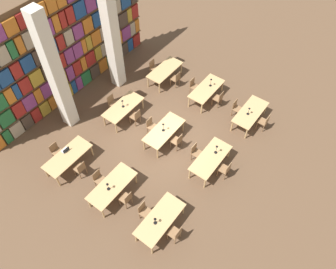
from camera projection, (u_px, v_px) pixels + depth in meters
ground_plane at (164, 141)px, 15.31m from camera, size 40.00×40.00×0.00m
bookshelf_bank at (66, 48)px, 15.38m from camera, size 10.26×0.35×5.50m
pillar_left at (55, 74)px, 13.72m from camera, size 0.57×0.57×6.00m
pillar_center at (112, 35)px, 15.44m from camera, size 0.57×0.57×6.00m
reading_table_0 at (160, 219)px, 12.19m from camera, size 2.13×0.92×0.73m
chair_0 at (176, 233)px, 12.02m from camera, size 0.42×0.40×0.90m
chair_1 at (144, 211)px, 12.57m from camera, size 0.42×0.40×0.90m
desk_lamp_0 at (155, 220)px, 11.82m from camera, size 0.14×0.14×0.39m
reading_table_1 at (211, 158)px, 13.89m from camera, size 2.13×0.92×0.73m
chair_2 at (225, 169)px, 13.75m from camera, size 0.42×0.40×0.90m
chair_3 at (196, 152)px, 14.30m from camera, size 0.42×0.40×0.90m
desk_lamp_1 at (217, 148)px, 13.73m from camera, size 0.14×0.14×0.50m
reading_table_2 at (250, 113)px, 15.52m from camera, size 2.13×0.92×0.73m
chair_4 at (264, 122)px, 15.39m from camera, size 0.42×0.40×0.90m
chair_5 at (236, 108)px, 15.94m from camera, size 0.42×0.40×0.90m
desk_lamp_2 at (249, 110)px, 15.14m from camera, size 0.14×0.14×0.44m
reading_table_3 at (112, 186)px, 13.06m from camera, size 2.13×0.92×0.73m
chair_6 at (126, 198)px, 12.90m from camera, size 0.42×0.40×0.90m
chair_7 at (99, 179)px, 13.46m from camera, size 0.42×0.40×0.90m
desk_lamp_3 at (108, 185)px, 12.67m from camera, size 0.14×0.14×0.43m
reading_table_4 at (164, 131)px, 14.83m from camera, size 2.13×0.92×0.73m
chair_8 at (177, 141)px, 14.68m from camera, size 0.42×0.40×0.90m
chair_9 at (151, 126)px, 15.23m from camera, size 0.42×0.40×0.90m
desk_lamp_4 at (163, 126)px, 14.50m from camera, size 0.14×0.14×0.49m
reading_table_5 at (206, 89)px, 16.51m from camera, size 2.13×0.92×0.73m
chair_10 at (219, 98)px, 16.35m from camera, size 0.42×0.40×0.90m
chair_11 at (194, 86)px, 16.90m from camera, size 0.42×0.40×0.90m
desk_lamp_5 at (211, 81)px, 16.31m from camera, size 0.14×0.14×0.49m
reading_table_6 at (68, 157)px, 13.94m from camera, size 2.13×0.92×0.73m
chair_12 at (80, 168)px, 13.77m from camera, size 0.42×0.40×0.90m
chair_13 at (56, 151)px, 14.33m from camera, size 0.42×0.40×0.90m
laptop at (65, 150)px, 14.02m from camera, size 0.32×0.22×0.21m
reading_table_7 at (123, 107)px, 15.73m from camera, size 2.13×0.92×0.73m
chair_14 at (136, 116)px, 15.60m from camera, size 0.42×0.40×0.90m
chair_15 at (113, 103)px, 16.15m from camera, size 0.42×0.40×0.90m
desk_lamp_6 at (123, 102)px, 15.44m from camera, size 0.14×0.14×0.44m
reading_table_8 at (165, 70)px, 17.41m from camera, size 2.13×0.92×0.73m
chair_16 at (176, 78)px, 17.25m from camera, size 0.42×0.40×0.90m
chair_17 at (154, 67)px, 17.81m from camera, size 0.42×0.40×0.90m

